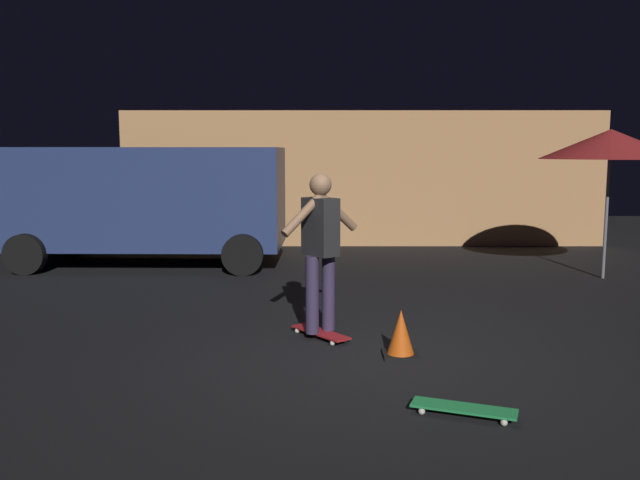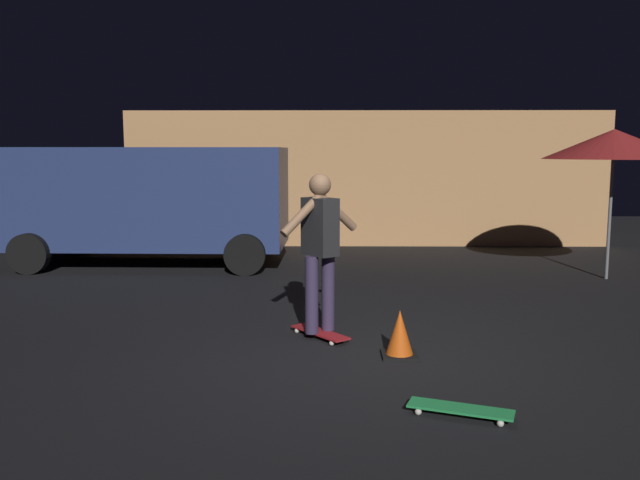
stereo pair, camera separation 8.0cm
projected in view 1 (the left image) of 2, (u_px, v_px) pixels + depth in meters
The scene contains 8 objects.
ground_plane at pixel (368, 360), 6.26m from camera, with size 28.00×28.00×0.00m, color black.
low_building at pixel (359, 176), 15.06m from camera, with size 9.99×3.00×2.79m.
parked_van at pixel (148, 198), 11.42m from camera, with size 4.64×2.27×2.03m.
patio_umbrella at pixel (610, 144), 10.03m from camera, with size 2.10×2.10×2.30m.
skateboard_ridden at pixel (320, 333), 7.01m from camera, with size 0.64×0.73×0.07m.
skateboard_spare at pixel (463, 409), 4.94m from camera, with size 0.80×0.46×0.07m.
skater at pixel (320, 241), 6.87m from camera, with size 0.82×0.69×1.67m.
traffic_cone at pixel (400, 335), 6.35m from camera, with size 0.34×0.34×0.46m.
Camera 1 is at (-0.46, -6.05, 1.97)m, focal length 37.06 mm.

